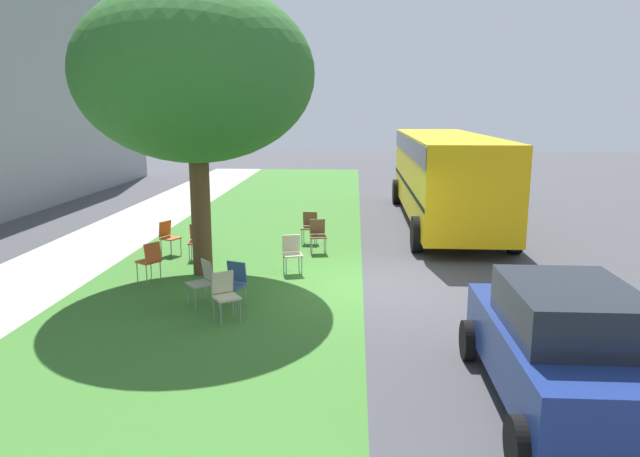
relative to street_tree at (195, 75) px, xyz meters
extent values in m
plane|color=#424247|center=(-0.68, -3.85, -4.44)|extent=(80.00, 80.00, 0.00)
cube|color=#3D752D|center=(-0.68, -0.65, -4.43)|extent=(48.00, 6.00, 0.01)
cube|color=#ADA89E|center=(-0.68, 3.75, -4.43)|extent=(48.00, 2.80, 0.01)
cylinder|color=brown|center=(0.00, 0.00, -2.83)|extent=(0.44, 0.44, 3.22)
ellipsoid|color=#2D6B28|center=(0.00, 0.00, 0.02)|extent=(5.15, 5.15, 3.81)
cube|color=brown|center=(3.18, -2.19, -4.00)|extent=(0.43, 0.45, 0.04)
cube|color=brown|center=(3.36, -2.21, -3.76)|extent=(0.12, 0.40, 0.40)
cylinder|color=gray|center=(3.03, -2.00, -4.22)|extent=(0.02, 0.02, 0.42)
cylinder|color=gray|center=(3.00, -2.36, -4.22)|extent=(0.02, 0.02, 0.42)
cylinder|color=gray|center=(3.37, -2.03, -4.22)|extent=(0.02, 0.02, 0.42)
cylinder|color=gray|center=(3.34, -2.39, -4.22)|extent=(0.02, 0.02, 0.42)
cube|color=#335184|center=(-2.32, -1.16, -4.00)|extent=(0.53, 0.54, 0.04)
cube|color=#335184|center=(-2.16, -1.23, -3.76)|extent=(0.23, 0.40, 0.40)
cylinder|color=gray|center=(-2.42, -0.93, -4.22)|extent=(0.02, 0.02, 0.42)
cylinder|color=gray|center=(-2.55, -1.27, -4.22)|extent=(0.02, 0.02, 0.42)
cylinder|color=gray|center=(-2.10, -1.06, -4.22)|extent=(0.02, 0.02, 0.42)
cylinder|color=gray|center=(-2.23, -1.39, -4.22)|extent=(0.02, 0.02, 0.42)
cube|color=beige|center=(0.13, -2.05, -4.00)|extent=(0.50, 0.52, 0.04)
cube|color=beige|center=(0.31, -2.00, -3.76)|extent=(0.20, 0.41, 0.40)
cylinder|color=gray|center=(-0.08, -1.93, -4.22)|extent=(0.02, 0.02, 0.42)
cylinder|color=gray|center=(0.02, -2.27, -4.22)|extent=(0.02, 0.02, 0.42)
cylinder|color=gray|center=(0.25, -1.83, -4.22)|extent=(0.02, 0.02, 0.42)
cylinder|color=gray|center=(0.35, -2.17, -4.22)|extent=(0.02, 0.02, 0.42)
cube|color=#C64C1E|center=(1.69, 1.27, -4.00)|extent=(0.55, 0.55, 0.04)
cube|color=#C64C1E|center=(1.77, 1.44, -3.76)|extent=(0.40, 0.25, 0.40)
cylinder|color=gray|center=(1.45, 1.20, -4.22)|extent=(0.02, 0.02, 0.42)
cylinder|color=gray|center=(1.77, 1.04, -4.22)|extent=(0.02, 0.02, 0.42)
cylinder|color=gray|center=(1.60, 1.51, -4.22)|extent=(0.02, 0.02, 0.42)
cylinder|color=gray|center=(1.92, 1.35, -4.22)|extent=(0.02, 0.02, 0.42)
cube|color=brown|center=(2.10, -2.51, -4.00)|extent=(0.46, 0.48, 0.04)
cube|color=brown|center=(2.28, -2.48, -3.76)|extent=(0.15, 0.41, 0.40)
cylinder|color=gray|center=(1.90, -2.36, -4.22)|extent=(0.02, 0.02, 0.42)
cylinder|color=gray|center=(1.96, -2.72, -4.22)|extent=(0.02, 0.02, 0.42)
cylinder|color=gray|center=(2.24, -2.31, -4.22)|extent=(0.02, 0.02, 0.42)
cylinder|color=gray|center=(2.30, -2.66, -4.22)|extent=(0.02, 0.02, 0.42)
cube|color=#C64C1E|center=(-0.63, 1.05, -4.00)|extent=(0.57, 0.57, 0.04)
cube|color=#C64C1E|center=(-0.73, 0.90, -3.76)|extent=(0.38, 0.30, 0.40)
cylinder|color=gray|center=(-0.38, 1.08, -4.22)|extent=(0.02, 0.02, 0.42)
cylinder|color=gray|center=(-0.68, 1.29, -4.22)|extent=(0.02, 0.02, 0.42)
cylinder|color=gray|center=(-0.58, 0.80, -4.22)|extent=(0.02, 0.02, 0.42)
cylinder|color=gray|center=(-0.87, 1.01, -4.22)|extent=(0.02, 0.02, 0.42)
cube|color=#B7332D|center=(1.26, 0.46, -4.00)|extent=(0.45, 0.46, 0.04)
cube|color=#B7332D|center=(1.43, 0.48, -3.76)|extent=(0.13, 0.41, 0.40)
cylinder|color=gray|center=(1.07, 0.62, -4.22)|extent=(0.02, 0.02, 0.42)
cylinder|color=gray|center=(1.11, 0.26, -4.22)|extent=(0.02, 0.02, 0.42)
cylinder|color=gray|center=(1.40, 0.66, -4.22)|extent=(0.02, 0.02, 0.42)
cylinder|color=gray|center=(1.44, 0.30, -4.22)|extent=(0.02, 0.02, 0.42)
cube|color=beige|center=(-3.00, -1.21, -4.00)|extent=(0.57, 0.57, 0.04)
cube|color=beige|center=(-2.85, -1.11, -3.76)|extent=(0.29, 0.38, 0.40)
cylinder|color=gray|center=(-3.24, -1.15, -4.22)|extent=(0.02, 0.02, 0.42)
cylinder|color=gray|center=(-3.04, -1.45, -4.22)|extent=(0.02, 0.02, 0.42)
cylinder|color=gray|center=(-2.95, -0.96, -4.22)|extent=(0.02, 0.02, 0.42)
cylinder|color=gray|center=(-2.75, -1.26, -4.22)|extent=(0.02, 0.02, 0.42)
cube|color=#ADA393|center=(-2.20, -0.50, -4.00)|extent=(0.58, 0.58, 0.04)
cube|color=#ADA393|center=(-2.09, -0.64, -3.76)|extent=(0.36, 0.32, 0.40)
cylinder|color=gray|center=(-2.17, -0.26, -4.22)|extent=(0.02, 0.02, 0.42)
cylinder|color=gray|center=(-2.45, -0.48, -4.22)|extent=(0.02, 0.02, 0.42)
cylinder|color=gray|center=(-1.95, -0.52, -4.22)|extent=(0.02, 0.02, 0.42)
cylinder|color=gray|center=(-2.23, -0.75, -4.22)|extent=(0.02, 0.02, 0.42)
cube|color=navy|center=(-5.76, -6.06, -3.76)|extent=(3.70, 1.64, 0.76)
cube|color=#1E232B|center=(-5.91, -6.06, -3.11)|extent=(1.90, 1.44, 0.64)
cylinder|color=black|center=(-4.36, -5.19, -4.14)|extent=(0.60, 0.18, 0.60)
cylinder|color=black|center=(-4.36, -6.93, -4.14)|extent=(0.60, 0.18, 0.60)
cylinder|color=black|center=(-7.16, -5.19, -4.14)|extent=(0.60, 0.18, 0.60)
cube|color=yellow|center=(6.39, -6.36, -2.81)|extent=(10.40, 2.44, 2.50)
cube|color=black|center=(6.39, -6.36, -3.16)|extent=(10.30, 2.46, 0.12)
cube|color=black|center=(6.39, -6.36, -1.91)|extent=(10.30, 2.46, 0.56)
cylinder|color=black|center=(10.39, -5.10, -3.96)|extent=(0.96, 0.28, 0.96)
cylinder|color=black|center=(10.39, -7.62, -3.96)|extent=(0.96, 0.28, 0.96)
cylinder|color=black|center=(2.39, -5.10, -3.96)|extent=(0.96, 0.28, 0.96)
cylinder|color=black|center=(2.39, -7.62, -3.96)|extent=(0.96, 0.28, 0.96)
camera|label=1|loc=(-12.83, -3.46, -0.69)|focal=33.01mm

